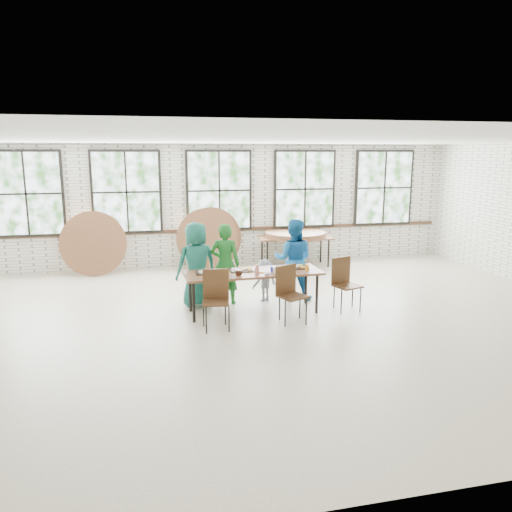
{
  "coord_description": "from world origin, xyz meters",
  "views": [
    {
      "loc": [
        -1.87,
        -7.74,
        2.78
      ],
      "look_at": [
        0.0,
        0.4,
        1.05
      ],
      "focal_mm": 35.0,
      "sensor_mm": 36.0,
      "label": 1
    }
  ],
  "objects": [
    {
      "name": "storage_table",
      "position": [
        1.8,
        3.9,
        0.69
      ],
      "size": [
        1.86,
        0.91,
        0.74
      ],
      "rotation": [
        0.0,
        0.0,
        -0.09
      ],
      "color": "brown",
      "rests_on": "ground"
    },
    {
      "name": "chair_near_left",
      "position": [
        -0.77,
        -0.08,
        0.56
      ],
      "size": [
        0.48,
        0.47,
        0.95
      ],
      "rotation": [
        0.0,
        0.0,
        -0.17
      ],
      "color": "#452A17",
      "rests_on": "ground"
    },
    {
      "name": "adult_blue",
      "position": [
        0.92,
        1.19,
        0.78
      ],
      "size": [
        0.93,
        0.84,
        1.56
      ],
      "primitive_type": "imported",
      "rotation": [
        0.0,
        0.0,
        2.74
      ],
      "color": "#1865AB",
      "rests_on": "ground"
    },
    {
      "name": "tabletop_clutter",
      "position": [
        0.07,
        0.52,
        0.77
      ],
      "size": [
        2.02,
        0.62,
        0.11
      ],
      "color": "black",
      "rests_on": "dining_table"
    },
    {
      "name": "chair_spare",
      "position": [
        1.62,
        0.36,
        0.56
      ],
      "size": [
        0.53,
        0.52,
        0.95
      ],
      "rotation": [
        0.0,
        0.0,
        0.33
      ],
      "color": "#452A17",
      "rests_on": "ground"
    },
    {
      "name": "adult_teal",
      "position": [
        -0.94,
        1.19,
        0.78
      ],
      "size": [
        0.86,
        0.68,
        1.56
      ],
      "primitive_type": "imported",
      "rotation": [
        0.0,
        0.0,
        3.4
      ],
      "color": "#1C6D5C",
      "rests_on": "ground"
    },
    {
      "name": "chair_near_right",
      "position": [
        0.47,
        -0.05,
        0.56
      ],
      "size": [
        0.55,
        0.54,
        0.95
      ],
      "rotation": [
        0.0,
        0.0,
        0.4
      ],
      "color": "#452A17",
      "rests_on": "ground"
    },
    {
      "name": "room",
      "position": [
        0.0,
        4.44,
        1.83
      ],
      "size": [
        12.0,
        12.0,
        12.0
      ],
      "color": "beige",
      "rests_on": "ground"
    },
    {
      "name": "toddler",
      "position": [
        0.35,
        1.19,
        0.4
      ],
      "size": [
        0.6,
        0.47,
        0.81
      ],
      "primitive_type": "imported",
      "rotation": [
        0.0,
        0.0,
        3.52
      ],
      "color": "#131E3B",
      "rests_on": "ground"
    },
    {
      "name": "dining_table",
      "position": [
        -0.02,
        0.54,
        0.69
      ],
      "size": [
        2.42,
        0.86,
        0.74
      ],
      "rotation": [
        0.0,
        0.0,
        0.03
      ],
      "color": "brown",
      "rests_on": "ground"
    },
    {
      "name": "adult_green",
      "position": [
        -0.41,
        1.19,
        0.76
      ],
      "size": [
        0.64,
        0.52,
        1.52
      ],
      "primitive_type": "imported",
      "rotation": [
        0.0,
        0.0,
        2.81
      ],
      "color": "#1A6322",
      "rests_on": "ground"
    },
    {
      "name": "round_tops_leaning",
      "position": [
        -1.2,
        4.1,
        0.73
      ],
      "size": [
        4.23,
        0.37,
        1.5
      ],
      "color": "brown",
      "rests_on": "ground"
    },
    {
      "name": "round_tops_stacked",
      "position": [
        1.8,
        3.9,
        0.8
      ],
      "size": [
        1.5,
        1.5,
        0.13
      ],
      "color": "brown",
      "rests_on": "storage_table"
    }
  ]
}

